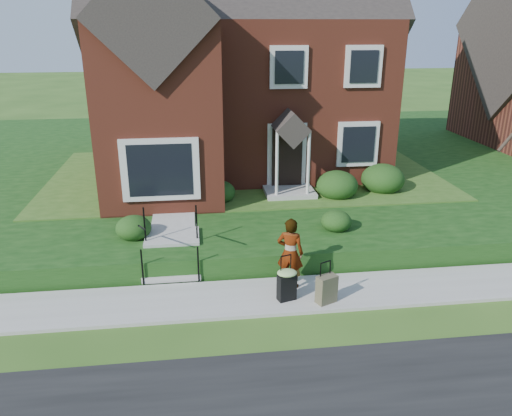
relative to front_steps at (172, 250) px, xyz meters
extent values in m
plane|color=#2D5119|center=(2.50, -1.84, -0.47)|extent=(120.00, 120.00, 0.00)
cube|color=#9E9B93|center=(2.50, -1.84, -0.43)|extent=(60.00, 1.60, 0.08)
cube|color=#10350E|center=(6.50, 9.06, -0.17)|extent=(44.00, 20.00, 0.60)
cube|color=#9E9B93|center=(0.00, 3.16, 0.16)|extent=(1.20, 6.00, 0.06)
cube|color=brown|center=(2.50, 8.16, 2.83)|extent=(10.00, 8.00, 5.40)
cube|color=brown|center=(-0.30, 3.36, 2.83)|extent=(3.60, 2.40, 5.40)
cube|color=beige|center=(-0.30, 2.21, 1.53)|extent=(2.20, 0.30, 1.80)
cube|color=black|center=(3.70, 4.10, 1.18)|extent=(1.00, 0.12, 2.10)
cube|color=black|center=(6.10, 4.11, 1.63)|extent=(1.40, 0.10, 1.50)
cube|color=#9E9B93|center=(0.00, -0.84, -0.32)|extent=(1.40, 0.30, 0.15)
cube|color=#9E9B93|center=(0.00, -0.54, -0.17)|extent=(1.40, 0.30, 0.15)
cube|color=#9E9B93|center=(0.00, -0.24, -0.02)|extent=(1.40, 0.30, 0.15)
cube|color=#9E9B93|center=(0.00, 0.06, 0.13)|extent=(1.40, 0.30, 0.15)
cube|color=#9E9B93|center=(0.00, 0.61, 0.13)|extent=(1.40, 0.80, 0.15)
cylinder|color=black|center=(-0.65, -0.99, 0.06)|extent=(0.04, 0.04, 0.90)
cylinder|color=black|center=(-0.65, 0.21, 0.66)|extent=(0.04, 0.04, 0.90)
cylinder|color=black|center=(0.65, -0.99, 0.06)|extent=(0.04, 0.04, 0.90)
cylinder|color=black|center=(0.65, 0.21, 0.66)|extent=(0.04, 0.04, 0.90)
ellipsoid|color=black|center=(-1.55, 3.62, 0.57)|extent=(1.28, 1.28, 0.89)
ellipsoid|color=black|center=(1.39, 3.28, 0.48)|extent=(1.03, 1.03, 0.72)
ellipsoid|color=black|center=(5.20, 3.22, 0.60)|extent=(1.35, 1.35, 0.94)
ellipsoid|color=black|center=(6.89, 3.63, 0.63)|extent=(1.44, 1.44, 1.00)
ellipsoid|color=black|center=(-0.99, 0.67, 0.45)|extent=(0.92, 0.92, 0.65)
ellipsoid|color=black|center=(4.42, 0.54, 0.42)|extent=(0.83, 0.83, 0.58)
imported|color=#999999|center=(2.76, -1.48, 0.45)|extent=(0.73, 0.61, 1.69)
cube|color=black|center=(2.57, -2.09, -0.09)|extent=(0.45, 0.33, 0.60)
cylinder|color=black|center=(2.57, -2.09, 0.66)|extent=(0.24, 0.10, 0.03)
cylinder|color=black|center=(2.45, -2.09, 0.43)|extent=(0.02, 0.02, 0.45)
cylinder|color=black|center=(2.69, -2.09, 0.43)|extent=(0.02, 0.02, 0.45)
cylinder|color=black|center=(2.43, -2.09, -0.36)|extent=(0.06, 0.07, 0.06)
cylinder|color=black|center=(2.71, -2.09, -0.36)|extent=(0.06, 0.07, 0.06)
ellipsoid|color=#92B969|center=(2.57, -2.09, 0.28)|extent=(0.53, 0.47, 0.14)
cube|color=brown|center=(3.42, -2.31, -0.07)|extent=(0.51, 0.41, 0.64)
cylinder|color=black|center=(3.42, -2.31, 0.56)|extent=(0.25, 0.14, 0.03)
cylinder|color=black|center=(3.29, -2.31, 0.40)|extent=(0.02, 0.02, 0.31)
cylinder|color=black|center=(3.55, -2.31, 0.40)|extent=(0.02, 0.02, 0.31)
cylinder|color=black|center=(3.27, -2.31, -0.36)|extent=(0.06, 0.07, 0.06)
cylinder|color=black|center=(3.58, -2.31, -0.36)|extent=(0.06, 0.07, 0.06)
camera|label=1|loc=(0.68, -11.67, 5.38)|focal=35.00mm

